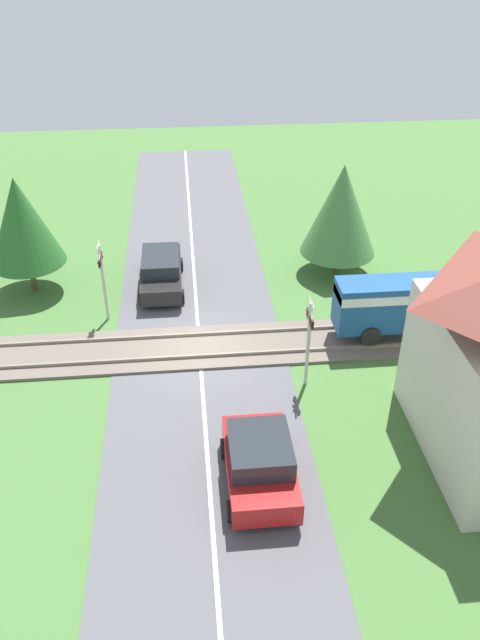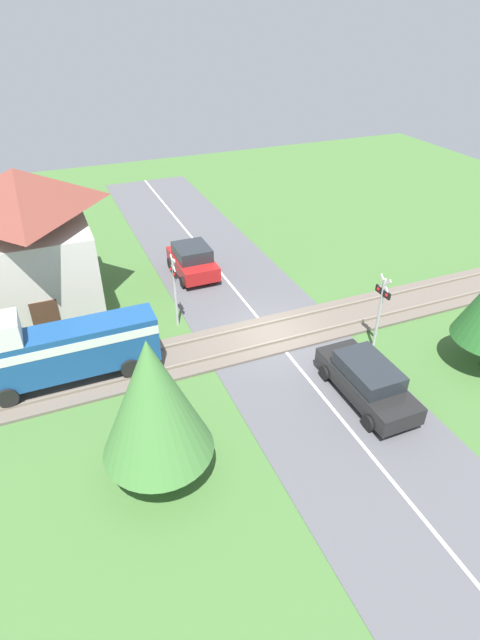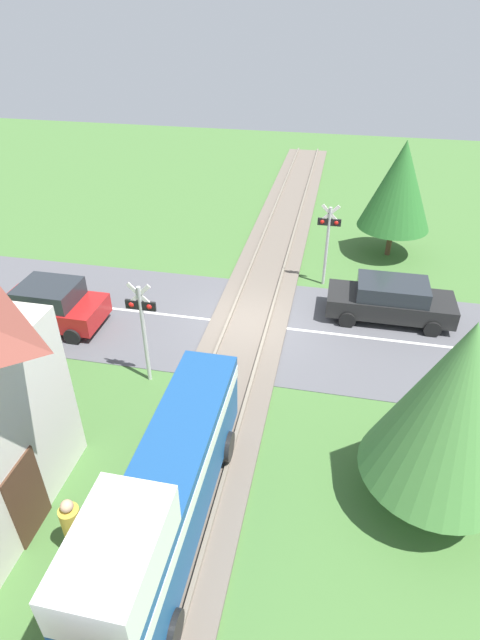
% 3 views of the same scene
% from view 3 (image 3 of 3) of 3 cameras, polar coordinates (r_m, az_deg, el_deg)
% --- Properties ---
extents(ground_plane, '(60.00, 60.00, 0.00)m').
position_cam_3_polar(ground_plane, '(18.19, 0.99, -0.52)').
color(ground_plane, '#426B33').
extents(road_surface, '(48.00, 6.40, 0.02)m').
position_cam_3_polar(road_surface, '(18.18, 0.99, -0.50)').
color(road_surface, '#515156').
rests_on(road_surface, ground_plane).
extents(track_bed, '(2.80, 48.00, 0.24)m').
position_cam_3_polar(track_bed, '(18.15, 0.99, -0.34)').
color(track_bed, '#665B51').
rests_on(track_bed, ground_plane).
extents(car_near_crossing, '(4.51, 1.91, 1.54)m').
position_cam_3_polar(car_near_crossing, '(18.90, 16.82, 2.22)').
color(car_near_crossing, black).
rests_on(car_near_crossing, ground_plane).
extents(car_far_side, '(3.65, 2.05, 1.67)m').
position_cam_3_polar(car_far_side, '(18.93, -20.75, 1.62)').
color(car_far_side, '#A81919').
rests_on(car_far_side, ground_plane).
extents(crossing_signal_west_approach, '(0.90, 0.18, 3.43)m').
position_cam_3_polar(crossing_signal_west_approach, '(20.11, 10.02, 9.54)').
color(crossing_signal_west_approach, '#B7B7B7').
rests_on(crossing_signal_west_approach, ground_plane).
extents(crossing_signal_east_approach, '(0.90, 0.18, 3.43)m').
position_cam_3_polar(crossing_signal_east_approach, '(14.71, -11.06, -0.11)').
color(crossing_signal_east_approach, '#B7B7B7').
rests_on(crossing_signal_east_approach, ground_plane).
extents(pedestrian_by_station, '(0.42, 0.42, 1.71)m').
position_cam_3_polar(pedestrian_by_station, '(11.80, -18.43, -21.82)').
color(pedestrian_by_station, gold).
rests_on(pedestrian_by_station, ground_plane).
extents(tree_roadside_hedge, '(3.36, 3.36, 5.10)m').
position_cam_3_polar(tree_roadside_hedge, '(11.28, 23.15, -8.76)').
color(tree_roadside_hedge, brown).
rests_on(tree_roadside_hedge, ground_plane).
extents(tree_beyond_track, '(3.13, 3.13, 5.13)m').
position_cam_3_polar(tree_beyond_track, '(23.04, 17.76, 14.44)').
color(tree_beyond_track, brown).
rests_on(tree_beyond_track, ground_plane).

